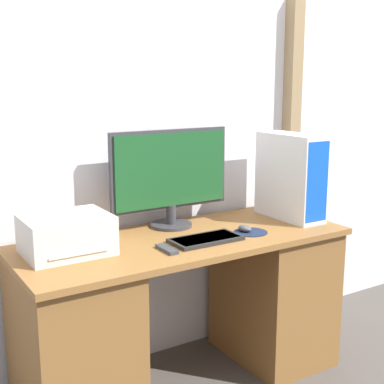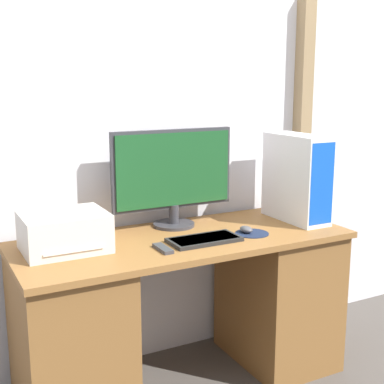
{
  "view_description": "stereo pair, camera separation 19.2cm",
  "coord_description": "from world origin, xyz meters",
  "px_view_note": "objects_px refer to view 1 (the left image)",
  "views": [
    {
      "loc": [
        -1.27,
        -1.78,
        1.51
      ],
      "look_at": [
        0.05,
        0.32,
        0.99
      ],
      "focal_mm": 50.0,
      "sensor_mm": 36.0,
      "label": 1
    },
    {
      "loc": [
        -1.11,
        -1.88,
        1.51
      ],
      "look_at": [
        0.05,
        0.32,
        0.99
      ],
      "focal_mm": 50.0,
      "sensor_mm": 36.0,
      "label": 2
    }
  ],
  "objects_px": {
    "keyboard": "(206,239)",
    "mouse": "(245,228)",
    "computer_tower": "(291,176)",
    "remote_control": "(167,249)",
    "monitor": "(171,174)",
    "printer": "(67,235)"
  },
  "relations": [
    {
      "from": "monitor",
      "to": "computer_tower",
      "type": "relative_size",
      "value": 1.42
    },
    {
      "from": "monitor",
      "to": "remote_control",
      "type": "distance_m",
      "value": 0.49
    },
    {
      "from": "computer_tower",
      "to": "remote_control",
      "type": "height_order",
      "value": "computer_tower"
    },
    {
      "from": "mouse",
      "to": "monitor",
      "type": "bearing_deg",
      "value": 131.44
    },
    {
      "from": "printer",
      "to": "remote_control",
      "type": "distance_m",
      "value": 0.44
    },
    {
      "from": "printer",
      "to": "monitor",
      "type": "bearing_deg",
      "value": 13.28
    },
    {
      "from": "keyboard",
      "to": "printer",
      "type": "xyz_separation_m",
      "value": [
        -0.61,
        0.17,
        0.07
      ]
    },
    {
      "from": "mouse",
      "to": "remote_control",
      "type": "height_order",
      "value": "mouse"
    },
    {
      "from": "remote_control",
      "to": "mouse",
      "type": "bearing_deg",
      "value": 6.42
    },
    {
      "from": "keyboard",
      "to": "mouse",
      "type": "height_order",
      "value": "mouse"
    },
    {
      "from": "monitor",
      "to": "keyboard",
      "type": "bearing_deg",
      "value": -88.57
    },
    {
      "from": "mouse",
      "to": "computer_tower",
      "type": "distance_m",
      "value": 0.44
    },
    {
      "from": "printer",
      "to": "computer_tower",
      "type": "bearing_deg",
      "value": -2.44
    },
    {
      "from": "mouse",
      "to": "computer_tower",
      "type": "xyz_separation_m",
      "value": [
        0.38,
        0.1,
        0.21
      ]
    },
    {
      "from": "monitor",
      "to": "printer",
      "type": "xyz_separation_m",
      "value": [
        -0.6,
        -0.14,
        -0.19
      ]
    },
    {
      "from": "monitor",
      "to": "mouse",
      "type": "xyz_separation_m",
      "value": [
        0.26,
        -0.29,
        -0.25
      ]
    },
    {
      "from": "remote_control",
      "to": "keyboard",
      "type": "bearing_deg",
      "value": 7.48
    },
    {
      "from": "monitor",
      "to": "computer_tower",
      "type": "height_order",
      "value": "monitor"
    },
    {
      "from": "keyboard",
      "to": "monitor",
      "type": "bearing_deg",
      "value": 91.43
    },
    {
      "from": "computer_tower",
      "to": "printer",
      "type": "relative_size",
      "value": 1.26
    },
    {
      "from": "monitor",
      "to": "computer_tower",
      "type": "distance_m",
      "value": 0.67
    },
    {
      "from": "mouse",
      "to": "computer_tower",
      "type": "height_order",
      "value": "computer_tower"
    }
  ]
}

